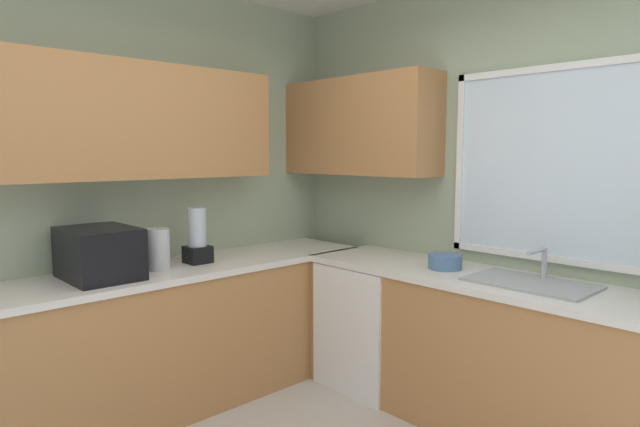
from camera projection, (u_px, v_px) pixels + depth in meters
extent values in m
cube|color=#9EAD8E|center=(527.00, 194.00, 3.23)|extent=(3.83, 0.06, 2.72)
cube|color=#9EAD8E|center=(101.00, 193.00, 3.34)|extent=(0.06, 3.73, 2.72)
cube|color=silver|center=(560.00, 165.00, 3.04)|extent=(1.24, 0.02, 1.05)
cube|color=white|center=(564.00, 67.00, 2.97)|extent=(1.32, 0.04, 0.04)
cube|color=white|center=(554.00, 259.00, 3.09)|extent=(1.32, 0.04, 0.04)
cube|color=white|center=(461.00, 163.00, 3.49)|extent=(0.04, 0.04, 1.13)
cube|color=#AD7542|center=(75.00, 119.00, 3.02)|extent=(0.32, 2.53, 0.70)
cube|color=#AD7542|center=(359.00, 127.00, 3.93)|extent=(1.29, 0.32, 0.70)
cube|color=#AD7542|center=(130.00, 351.00, 3.20)|extent=(0.62, 3.31, 0.86)
cube|color=silver|center=(127.00, 277.00, 3.15)|extent=(0.65, 3.34, 0.04)
cube|color=#AD7542|center=(527.00, 367.00, 2.95)|extent=(2.89, 0.62, 0.86)
cube|color=silver|center=(531.00, 288.00, 2.90)|extent=(2.92, 0.65, 0.04)
cube|color=white|center=(374.00, 323.00, 3.72)|extent=(0.60, 0.60, 0.85)
cube|color=black|center=(99.00, 253.00, 3.03)|extent=(0.48, 0.36, 0.29)
cylinder|color=#B7B7BC|center=(158.00, 249.00, 3.25)|extent=(0.14, 0.14, 0.25)
cube|color=#9EA0A5|center=(530.00, 284.00, 2.90)|extent=(0.65, 0.40, 0.02)
cylinder|color=#B7B7BC|center=(544.00, 264.00, 3.00)|extent=(0.03, 0.03, 0.18)
cylinder|color=#B7B7BC|center=(537.00, 251.00, 2.92)|extent=(0.02, 0.20, 0.02)
cylinder|color=#4C7099|center=(445.00, 261.00, 3.29)|extent=(0.21, 0.21, 0.09)
cube|color=black|center=(198.00, 254.00, 3.47)|extent=(0.15, 0.15, 0.11)
cylinder|color=#B2BCC6|center=(197.00, 227.00, 3.45)|extent=(0.12, 0.12, 0.25)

